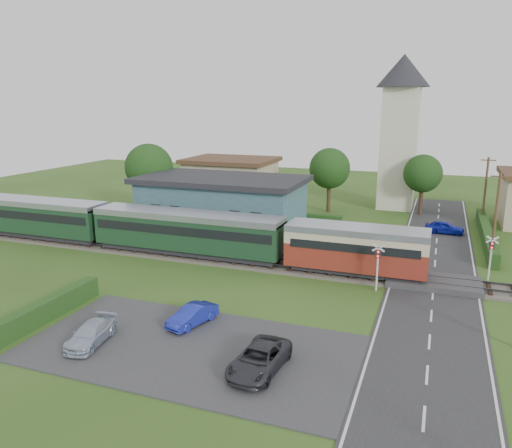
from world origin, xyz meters
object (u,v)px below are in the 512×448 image
(crossing_signal_near, at_px, (378,260))
(car_park_blue, at_px, (192,315))
(train, at_px, (153,228))
(car_on_road, at_px, (444,227))
(house_west, at_px, (231,180))
(car_park_dark, at_px, (259,359))
(church_tower, at_px, (400,121))
(pedestrian_far, at_px, (130,222))
(crossing_signal_far, at_px, (491,252))
(station_building, at_px, (222,203))
(equipment_hut, at_px, (118,219))
(car_park_silver, at_px, (91,334))
(pedestrian_near, at_px, (260,240))

(crossing_signal_near, distance_m, car_park_blue, 12.92)
(train, xyz_separation_m, car_on_road, (22.80, 15.04, -1.52))
(house_west, relative_size, car_park_dark, 2.53)
(church_tower, relative_size, pedestrian_far, 8.90)
(car_on_road, bearing_deg, church_tower, 27.78)
(church_tower, height_order, crossing_signal_far, church_tower)
(house_west, distance_m, car_on_road, 26.88)
(station_building, bearing_deg, car_park_blue, -70.29)
(house_west, height_order, pedestrian_far, house_west)
(equipment_hut, xyz_separation_m, pedestrian_far, (1.03, 0.40, -0.31))
(house_west, height_order, car_park_blue, house_west)
(train, distance_m, church_tower, 32.20)
(train, xyz_separation_m, car_park_blue, (9.55, -11.50, -1.55))
(crossing_signal_near, height_order, car_park_blue, crossing_signal_near)
(station_building, height_order, pedestrian_far, station_building)
(car_park_silver, distance_m, pedestrian_far, 21.66)
(train, relative_size, car_on_road, 12.03)
(crossing_signal_near, height_order, crossing_signal_far, same)
(station_building, bearing_deg, car_on_road, 16.37)
(equipment_hut, relative_size, car_park_silver, 0.70)
(car_on_road, xyz_separation_m, pedestrian_far, (-27.56, -11.45, 0.78))
(crossing_signal_near, bearing_deg, pedestrian_far, 165.60)
(station_building, bearing_deg, pedestrian_near, -44.84)
(car_park_blue, distance_m, pedestrian_far, 20.82)
(crossing_signal_near, bearing_deg, car_on_road, 76.50)
(crossing_signal_far, xyz_separation_m, pedestrian_far, (-30.57, 1.20, -0.70))
(equipment_hut, xyz_separation_m, train, (5.79, -3.20, 0.43))
(car_park_silver, xyz_separation_m, pedestrian_far, (-10.42, 18.97, 0.83))
(train, xyz_separation_m, crossing_signal_far, (25.81, 2.39, -0.04))
(car_park_blue, distance_m, pedestrian_near, 14.31)
(church_tower, xyz_separation_m, crossing_signal_near, (1.40, -28.41, -8.08))
(crossing_signal_far, xyz_separation_m, car_on_road, (-3.01, 12.65, -1.48))
(equipment_hut, bearing_deg, car_park_dark, -41.30)
(station_building, xyz_separation_m, car_park_dark, (12.60, -23.89, -2.02))
(church_tower, height_order, pedestrian_far, church_tower)
(train, bearing_deg, station_building, 76.22)
(station_building, distance_m, car_park_dark, 27.09)
(house_west, bearing_deg, crossing_signal_far, -35.77)
(train, xyz_separation_m, car_park_dark, (14.81, -14.90, -1.50))
(crossing_signal_far, distance_m, car_park_silver, 26.91)
(equipment_hut, xyz_separation_m, crossing_signal_near, (24.40, -5.61, 0.39))
(station_building, distance_m, train, 9.28)
(train, height_order, car_on_road, train)
(car_park_silver, bearing_deg, crossing_signal_far, 33.23)
(car_on_road, bearing_deg, car_park_blue, 154.22)
(crossing_signal_near, distance_m, car_park_silver, 18.39)
(church_tower, relative_size, car_park_dark, 4.12)
(church_tower, bearing_deg, train, -123.49)
(church_tower, relative_size, pedestrian_near, 11.10)
(train, relative_size, pedestrian_far, 21.86)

